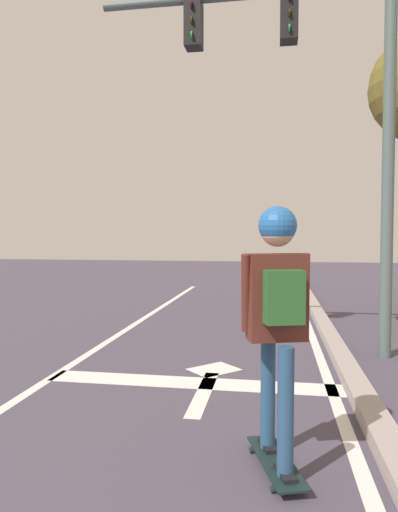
{
  "coord_description": "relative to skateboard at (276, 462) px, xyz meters",
  "views": [
    {
      "loc": [
        2.71,
        1.6,
        1.67
      ],
      "look_at": [
        1.67,
        7.93,
        1.37
      ],
      "focal_mm": 32.27,
      "sensor_mm": 36.0,
      "label": 1
    }
  ],
  "objects": [
    {
      "name": "traffic_signal_mast",
      "position": [
        0.44,
        3.29,
        3.66
      ],
      "size": [
        4.04,
        0.34,
        5.17
      ],
      "color": "#50625D",
      "rests_on": "ground"
    },
    {
      "name": "skater",
      "position": [
        0.0,
        -0.01,
        1.17
      ],
      "size": [
        0.47,
        0.64,
        1.8
      ],
      "color": "navy",
      "rests_on": "skateboard"
    },
    {
      "name": "stop_bar",
      "position": [
        -0.92,
        1.79,
        -0.06
      ],
      "size": [
        3.32,
        0.4,
        0.01
      ],
      "primitive_type": "cube",
      "color": "silver",
      "rests_on": "ground"
    },
    {
      "name": "lane_line_curbside",
      "position": [
        0.6,
        1.17,
        -0.06
      ],
      "size": [
        0.12,
        20.0,
        0.01
      ],
      "primitive_type": "cube",
      "color": "silver",
      "rests_on": "ground"
    },
    {
      "name": "lane_arrow_stem",
      "position": [
        -0.75,
        1.49,
        -0.06
      ],
      "size": [
        0.16,
        1.4,
        0.01
      ],
      "primitive_type": "cube",
      "color": "silver",
      "rests_on": "ground"
    },
    {
      "name": "curb_strip",
      "position": [
        0.85,
        1.17,
        0.01
      ],
      "size": [
        0.24,
        24.0,
        0.14
      ],
      "primitive_type": "cube",
      "color": "#A0938C",
      "rests_on": "ground"
    },
    {
      "name": "lane_line_center",
      "position": [
        -2.58,
        1.17,
        -0.06
      ],
      "size": [
        0.12,
        20.0,
        0.01
      ],
      "primitive_type": "cube",
      "color": "silver",
      "rests_on": "ground"
    },
    {
      "name": "lane_arrow_head",
      "position": [
        -0.75,
        2.34,
        -0.06
      ],
      "size": [
        0.71,
        0.71,
        0.01
      ],
      "primitive_type": "cube",
      "rotation": [
        0.0,
        0.0,
        0.79
      ],
      "color": "silver",
      "rests_on": "ground"
    },
    {
      "name": "skateboard",
      "position": [
        0.0,
        0.0,
        0.0
      ],
      "size": [
        0.45,
        0.83,
        0.07
      ],
      "color": "black",
      "rests_on": "ground"
    }
  ]
}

